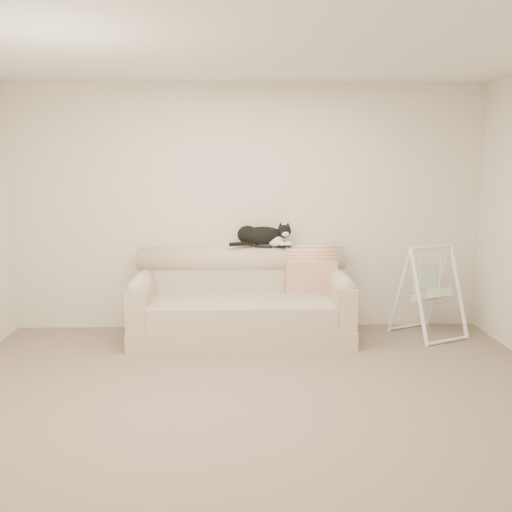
{
  "coord_description": "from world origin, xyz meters",
  "views": [
    {
      "loc": [
        -0.12,
        -4.07,
        1.76
      ],
      "look_at": [
        0.06,
        1.27,
        0.9
      ],
      "focal_mm": 40.0,
      "sensor_mm": 36.0,
      "label": 1
    }
  ],
  "objects": [
    {
      "name": "room_shell",
      "position": [
        0.0,
        0.0,
        1.53
      ],
      "size": [
        5.04,
        4.04,
        2.6
      ],
      "color": "beige",
      "rests_on": "ground"
    },
    {
      "name": "remote_a",
      "position": [
        0.16,
        1.84,
        0.91
      ],
      "size": [
        0.19,
        0.08,
        0.03
      ],
      "color": "black",
      "rests_on": "sofa"
    },
    {
      "name": "tuxedo_cat",
      "position": [
        0.15,
        1.86,
        1.02
      ],
      "size": [
        0.66,
        0.25,
        0.26
      ],
      "color": "black",
      "rests_on": "sofa"
    },
    {
      "name": "remote_b",
      "position": [
        0.36,
        1.83,
        0.91
      ],
      "size": [
        0.18,
        0.08,
        0.02
      ],
      "color": "black",
      "rests_on": "sofa"
    },
    {
      "name": "throw_blanket",
      "position": [
        0.65,
        1.84,
        0.72
      ],
      "size": [
        0.53,
        0.38,
        0.58
      ],
      "color": "#DB684A",
      "rests_on": "sofa"
    },
    {
      "name": "sofa",
      "position": [
        -0.08,
        1.62,
        0.35
      ],
      "size": [
        2.2,
        0.93,
        0.9
      ],
      "color": "tan",
      "rests_on": "ground"
    },
    {
      "name": "baby_swing",
      "position": [
        1.85,
        1.61,
        0.47
      ],
      "size": [
        0.78,
        0.8,
        0.95
      ],
      "color": "white",
      "rests_on": "ground"
    },
    {
      "name": "ground_plane",
      "position": [
        0.0,
        0.0,
        0.0
      ],
      "size": [
        5.0,
        5.0,
        0.0
      ],
      "primitive_type": "plane",
      "color": "#706151",
      "rests_on": "ground"
    }
  ]
}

